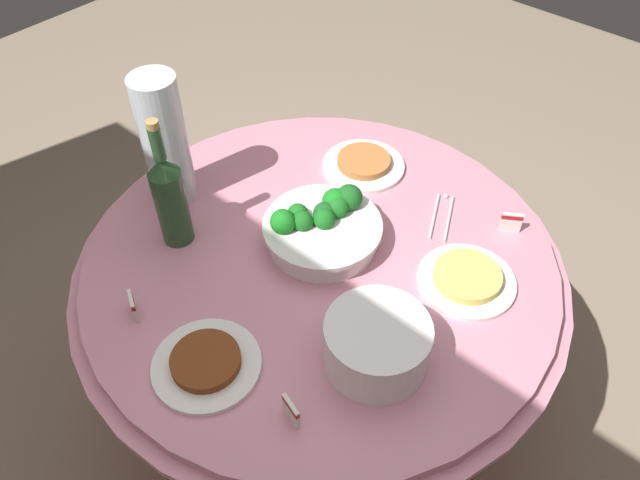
{
  "coord_description": "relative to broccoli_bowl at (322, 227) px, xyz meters",
  "views": [
    {
      "loc": [
        -0.63,
        0.73,
        1.8
      ],
      "look_at": [
        0.0,
        0.0,
        0.79
      ],
      "focal_mm": 34.47,
      "sensor_mm": 36.0,
      "label": 1
    }
  ],
  "objects": [
    {
      "name": "decorative_fruit_vase",
      "position": [
        0.39,
        0.12,
        0.12
      ],
      "size": [
        0.11,
        0.11,
        0.34
      ],
      "color": "silver",
      "rests_on": "buffet_table"
    },
    {
      "name": "plate_stack",
      "position": [
        -0.3,
        0.18,
        0.01
      ],
      "size": [
        0.21,
        0.21,
        0.11
      ],
      "color": "white",
      "rests_on": "buffet_table"
    },
    {
      "name": "food_plate_noodles",
      "position": [
        -0.33,
        -0.11,
        -0.03
      ],
      "size": [
        0.22,
        0.22,
        0.03
      ],
      "color": "white",
      "rests_on": "buffet_table"
    },
    {
      "name": "food_plate_peanuts",
      "position": [
        0.09,
        -0.28,
        -0.03
      ],
      "size": [
        0.22,
        0.22,
        0.03
      ],
      "color": "white",
      "rests_on": "buffet_table"
    },
    {
      "name": "label_placard_mid",
      "position": [
        -0.32,
        -0.32,
        -0.01
      ],
      "size": [
        0.05,
        0.03,
        0.05
      ],
      "color": "white",
      "rests_on": "buffet_table"
    },
    {
      "name": "broccoli_bowl",
      "position": [
        0.0,
        0.0,
        0.0
      ],
      "size": [
        0.28,
        0.28,
        0.12
      ],
      "color": "white",
      "rests_on": "buffet_table"
    },
    {
      "name": "label_placard_front",
      "position": [
        -0.26,
        0.38,
        -0.01
      ],
      "size": [
        0.05,
        0.02,
        0.05
      ],
      "color": "white",
      "rests_on": "buffet_table"
    },
    {
      "name": "food_plate_stir_fry",
      "position": [
        -0.06,
        0.41,
        -0.03
      ],
      "size": [
        0.22,
        0.22,
        0.03
      ],
      "color": "white",
      "rests_on": "buffet_table"
    },
    {
      "name": "buffet_table",
      "position": [
        -0.03,
        0.04,
        -0.41
      ],
      "size": [
        1.16,
        1.16,
        0.74
      ],
      "color": "maroon",
      "rests_on": "ground_plane"
    },
    {
      "name": "wine_bottle",
      "position": [
        0.26,
        0.22,
        0.08
      ],
      "size": [
        0.07,
        0.07,
        0.34
      ],
      "color": "#254B27",
      "rests_on": "buffet_table"
    },
    {
      "name": "serving_tongs",
      "position": [
        -0.17,
        -0.26,
        -0.04
      ],
      "size": [
        0.11,
        0.16,
        0.01
      ],
      "color": "silver",
      "rests_on": "buffet_table"
    },
    {
      "name": "label_placard_rear",
      "position": [
        0.16,
        0.43,
        -0.01
      ],
      "size": [
        0.05,
        0.03,
        0.05
      ],
      "color": "white",
      "rests_on": "buffet_table"
    },
    {
      "name": "ground_plane",
      "position": [
        -0.03,
        0.04,
        -0.78
      ],
      "size": [
        6.0,
        6.0,
        0.0
      ],
      "primitive_type": "plane",
      "color": "gray"
    }
  ]
}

